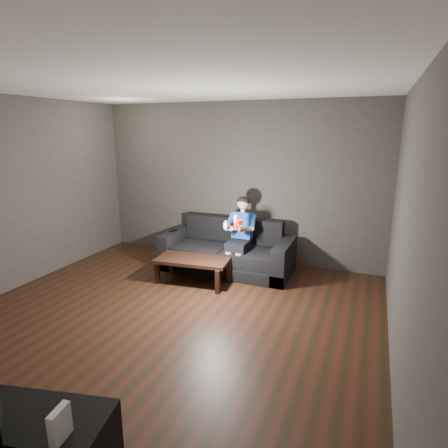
% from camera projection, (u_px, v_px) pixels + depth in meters
% --- Properties ---
extents(floor, '(5.00, 5.00, 0.00)m').
position_uv_depth(floor, '(165.00, 320.00, 4.51)').
color(floor, black).
rests_on(floor, ground).
extents(back_wall, '(5.00, 0.04, 2.70)m').
position_uv_depth(back_wall, '(236.00, 183.00, 6.43)').
color(back_wall, '#3F3B38').
rests_on(back_wall, ground).
extents(left_wall, '(0.04, 5.00, 2.70)m').
position_uv_depth(left_wall, '(1.00, 196.00, 5.09)').
color(left_wall, '#3F3B38').
rests_on(left_wall, ground).
extents(right_wall, '(0.04, 5.00, 2.70)m').
position_uv_depth(right_wall, '(407.00, 233.00, 3.28)').
color(right_wall, '#3F3B38').
rests_on(right_wall, ground).
extents(ceiling, '(5.00, 5.00, 0.02)m').
position_uv_depth(ceiling, '(155.00, 83.00, 3.85)').
color(ceiling, silver).
rests_on(ceiling, back_wall).
extents(sofa, '(2.10, 0.91, 0.81)m').
position_uv_depth(sofa, '(227.00, 254.00, 6.10)').
color(sofa, black).
rests_on(sofa, floor).
extents(child, '(0.47, 0.58, 1.15)m').
position_uv_depth(child, '(240.00, 230.00, 5.86)').
color(child, black).
rests_on(child, sofa).
extents(wii_remote_red, '(0.06, 0.09, 0.22)m').
position_uv_depth(wii_remote_red, '(236.00, 223.00, 5.37)').
color(wii_remote_red, red).
rests_on(wii_remote_red, child).
extents(nunchuk_white, '(0.07, 0.10, 0.14)m').
position_uv_depth(nunchuk_white, '(225.00, 225.00, 5.45)').
color(nunchuk_white, white).
rests_on(nunchuk_white, child).
extents(wii_remote_black, '(0.06, 0.16, 0.03)m').
position_uv_depth(wii_remote_black, '(173.00, 230.00, 6.30)').
color(wii_remote_black, black).
rests_on(wii_remote_black, sofa).
extents(coffee_table, '(1.12, 0.64, 0.39)m').
position_uv_depth(coffee_table, '(193.00, 262.00, 5.54)').
color(coffee_table, black).
rests_on(coffee_table, floor).
extents(wii_console, '(0.07, 0.15, 0.20)m').
position_uv_depth(wii_console, '(60.00, 424.00, 2.05)').
color(wii_console, white).
rests_on(wii_console, media_console).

